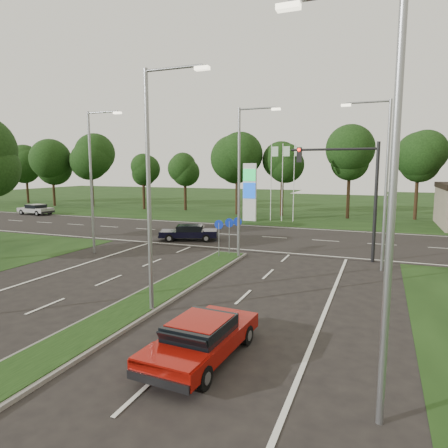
% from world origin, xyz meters
% --- Properties ---
extents(verge_far, '(160.00, 50.00, 0.02)m').
position_xyz_m(verge_far, '(0.00, 55.00, 0.00)').
color(verge_far, black).
rests_on(verge_far, ground).
extents(cross_road, '(160.00, 12.00, 0.02)m').
position_xyz_m(cross_road, '(0.00, 24.00, 0.00)').
color(cross_road, black).
rests_on(cross_road, ground).
extents(median_kerb, '(2.00, 26.00, 0.12)m').
position_xyz_m(median_kerb, '(0.00, 4.00, 0.06)').
color(median_kerb, slate).
rests_on(median_kerb, ground).
extents(streetlight_median_near, '(2.53, 0.22, 9.00)m').
position_xyz_m(streetlight_median_near, '(1.00, 6.00, 5.08)').
color(streetlight_median_near, gray).
rests_on(streetlight_median_near, ground).
extents(streetlight_median_far, '(2.53, 0.22, 9.00)m').
position_xyz_m(streetlight_median_far, '(1.00, 16.00, 5.08)').
color(streetlight_median_far, gray).
rests_on(streetlight_median_far, ground).
extents(streetlight_left_far, '(2.53, 0.22, 9.00)m').
position_xyz_m(streetlight_left_far, '(-8.30, 14.00, 5.08)').
color(streetlight_left_far, gray).
rests_on(streetlight_left_far, ground).
extents(streetlight_right_far, '(2.53, 0.22, 9.00)m').
position_xyz_m(streetlight_right_far, '(8.80, 16.00, 5.08)').
color(streetlight_right_far, gray).
rests_on(streetlight_right_far, ground).
extents(streetlight_right_near, '(2.53, 0.22, 9.00)m').
position_xyz_m(streetlight_right_near, '(8.80, 2.00, 5.08)').
color(streetlight_right_near, gray).
rests_on(streetlight_right_near, ground).
extents(traffic_signal, '(5.10, 0.42, 7.00)m').
position_xyz_m(traffic_signal, '(7.19, 18.00, 4.65)').
color(traffic_signal, black).
rests_on(traffic_signal, ground).
extents(median_signs, '(1.16, 1.76, 2.38)m').
position_xyz_m(median_signs, '(0.00, 16.40, 1.71)').
color(median_signs, gray).
rests_on(median_signs, ground).
extents(gas_pylon, '(5.80, 1.26, 8.00)m').
position_xyz_m(gas_pylon, '(-3.79, 33.05, 3.20)').
color(gas_pylon, silver).
rests_on(gas_pylon, ground).
extents(treeline_far, '(6.00, 6.00, 9.90)m').
position_xyz_m(treeline_far, '(0.10, 39.93, 6.83)').
color(treeline_far, black).
rests_on(treeline_far, ground).
extents(red_sedan, '(2.10, 4.54, 1.22)m').
position_xyz_m(red_sedan, '(4.18, 3.25, 0.65)').
color(red_sedan, maroon).
rests_on(red_sedan, ground).
extents(navy_sedan, '(4.67, 3.18, 1.19)m').
position_xyz_m(navy_sedan, '(-4.77, 20.36, 0.64)').
color(navy_sedan, black).
rests_on(navy_sedan, ground).
extents(far_car_a, '(4.52, 2.34, 1.25)m').
position_xyz_m(far_car_a, '(-29.42, 29.00, 0.67)').
color(far_car_a, '#ADADAD').
rests_on(far_car_a, ground).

